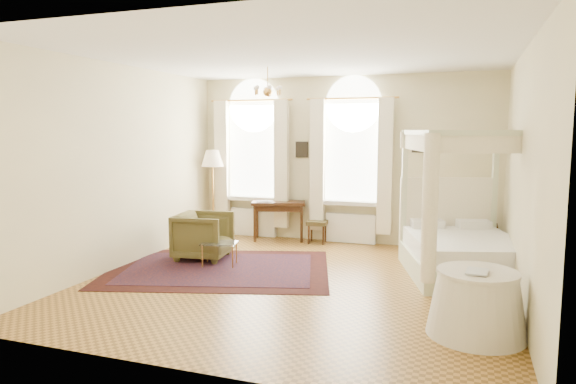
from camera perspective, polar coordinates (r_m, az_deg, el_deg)
name	(u,v)px	position (r m, az deg, el deg)	size (l,w,h in m)	color
ground	(296,282)	(7.71, 0.85, -10.02)	(6.00, 6.00, 0.00)	#A2712F
room_walls	(296,149)	(7.38, 0.88, 4.85)	(6.00, 6.00, 6.00)	beige
window_left	(253,166)	(10.77, -3.96, 2.86)	(1.62, 0.27, 3.29)	white
window_right	(351,169)	(10.13, 7.05, 2.57)	(1.62, 0.27, 3.29)	white
chandelier	(268,91)	(8.84, -2.28, 11.20)	(0.51, 0.45, 0.50)	#BD883F
wall_pictures	(347,148)	(10.23, 6.58, 4.88)	(2.54, 0.03, 0.39)	black
canopy_bed	(464,244)	(8.34, 18.99, -5.48)	(2.19, 2.45, 2.25)	beige
nightstand	(485,240)	(9.91, 21.05, -4.96)	(0.40, 0.36, 0.57)	#3D1F10
nightstand_lamp	(485,211)	(9.75, 21.05, -1.96)	(0.26, 0.26, 0.38)	#BD883F
writing_desk	(279,207)	(10.46, -1.03, -1.66)	(1.18, 0.83, 0.80)	#3D1F10
laptop	(265,201)	(10.40, -2.61, -0.99)	(0.34, 0.22, 0.03)	black
stool	(317,224)	(10.25, 3.29, -3.60)	(0.43, 0.43, 0.45)	#483E1F
armchair	(203,236)	(9.10, -9.37, -4.83)	(0.87, 0.90, 0.82)	#49421F
coffee_table	(219,245)	(8.61, -7.62, -5.83)	(0.66, 0.53, 0.40)	silver
floor_lamp	(213,163)	(10.87, -8.38, 3.23)	(0.47, 0.47, 1.83)	#BD883F
oriental_rug	(219,269)	(8.50, -7.67, -8.43)	(4.08, 3.41, 0.01)	#38110D
side_table	(477,304)	(6.10, 20.22, -11.55)	(1.06, 1.06, 0.73)	white
book	(466,271)	(5.90, 19.18, -8.26)	(0.22, 0.30, 0.03)	black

